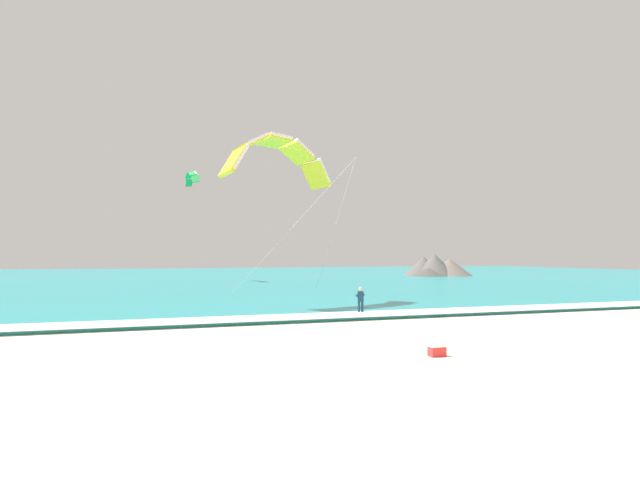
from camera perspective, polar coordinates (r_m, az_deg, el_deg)
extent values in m
plane|color=beige|center=(20.37, 18.12, -11.50)|extent=(200.00, 200.00, 0.00)
cube|color=teal|center=(88.16, -11.44, -3.82)|extent=(200.00, 120.00, 0.20)
cube|color=white|center=(30.94, 3.98, -7.75)|extent=(200.00, 2.68, 0.04)
ellipsoid|color=#239EC6|center=(32.01, 4.27, -7.89)|extent=(0.86, 1.47, 0.05)
cube|color=black|center=(32.22, 4.10, -7.77)|extent=(0.17, 0.11, 0.04)
cube|color=black|center=(31.79, 4.44, -7.86)|extent=(0.17, 0.11, 0.04)
cylinder|color=#143347|center=(31.96, 4.09, -7.19)|extent=(0.14, 0.14, 0.84)
cylinder|color=#143347|center=(31.98, 4.45, -7.19)|extent=(0.14, 0.14, 0.84)
cube|color=#143347|center=(31.91, 4.26, -5.90)|extent=(0.39, 0.30, 0.60)
sphere|color=tan|center=(31.88, 4.26, -5.11)|extent=(0.22, 0.22, 0.22)
cylinder|color=#143347|center=(32.05, 3.92, -5.80)|extent=(0.25, 0.51, 0.22)
cylinder|color=#143347|center=(32.08, 4.56, -5.79)|extent=(0.25, 0.51, 0.22)
cylinder|color=black|center=(32.28, 4.20, -5.76)|extent=(0.53, 0.21, 0.04)
cube|color=#3F3F42|center=(32.04, 4.24, -6.28)|extent=(0.14, 0.11, 0.10)
cube|color=yellow|center=(39.68, -0.38, 6.79)|extent=(2.23, 2.02, 2.03)
cube|color=white|center=(39.23, 0.40, 7.24)|extent=(1.26, 0.85, 1.74)
cube|color=yellow|center=(38.93, -2.40, 9.08)|extent=(2.60, 2.34, 1.49)
cube|color=white|center=(38.48, -1.62, 9.57)|extent=(1.72, 1.12, 1.11)
cube|color=yellow|center=(37.64, -4.85, 10.26)|extent=(2.61, 2.47, 0.61)
cube|color=white|center=(37.18, -4.08, 10.78)|extent=(1.86, 1.19, 0.24)
cube|color=yellow|center=(36.06, -7.26, 9.96)|extent=(2.37, 2.39, 1.49)
cube|color=white|center=(35.57, -6.49, 10.51)|extent=(1.72, 1.07, 1.11)
cube|color=yellow|center=(34.52, -9.06, 8.08)|extent=(1.78, 2.19, 2.03)
cube|color=white|center=(34.01, -8.28, 8.63)|extent=(1.22, 0.82, 1.74)
cylinder|color=#B2B2B7|center=(35.69, 1.50, 1.17)|extent=(0.16, 7.62, 8.15)
cylinder|color=#B2B2B7|center=(32.90, -2.83, 1.41)|extent=(6.58, 3.99, 8.15)
cube|color=green|center=(74.52, -13.53, 5.84)|extent=(0.96, 1.00, 1.11)
cube|color=white|center=(74.61, -13.24, 5.94)|extent=(0.23, 0.72, 0.94)
cube|color=green|center=(73.72, -13.53, 6.52)|extent=(1.00, 1.22, 0.83)
cube|color=white|center=(73.81, -13.24, 6.62)|extent=(0.26, 1.00, 0.60)
cube|color=green|center=(72.62, -13.40, 6.86)|extent=(1.01, 1.19, 0.36)
cube|color=white|center=(72.72, -13.10, 6.96)|extent=(0.26, 1.06, 0.13)
cube|color=green|center=(71.48, -13.16, 6.77)|extent=(1.00, 1.06, 0.83)
cube|color=white|center=(71.58, -12.86, 6.87)|extent=(0.25, 0.98, 0.60)
cube|color=green|center=(70.54, -12.87, 6.26)|extent=(0.97, 0.84, 1.11)
cube|color=white|center=(70.64, -12.56, 6.36)|extent=(0.22, 0.70, 0.94)
cone|color=#665B51|center=(91.83, 13.39, -2.84)|extent=(7.93, 7.93, 3.03)
cone|color=#47423D|center=(89.48, 11.35, -3.31)|extent=(6.61, 6.61, 1.70)
cone|color=#56514C|center=(91.86, 10.78, -2.76)|extent=(7.36, 7.36, 3.32)
cone|color=#56514C|center=(91.28, 11.90, -2.63)|extent=(7.86, 7.86, 3.75)
cube|color=red|center=(19.82, 12.12, -11.32)|extent=(0.56, 0.36, 0.34)
cube|color=white|center=(19.79, 12.11, -10.75)|extent=(0.58, 0.38, 0.06)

